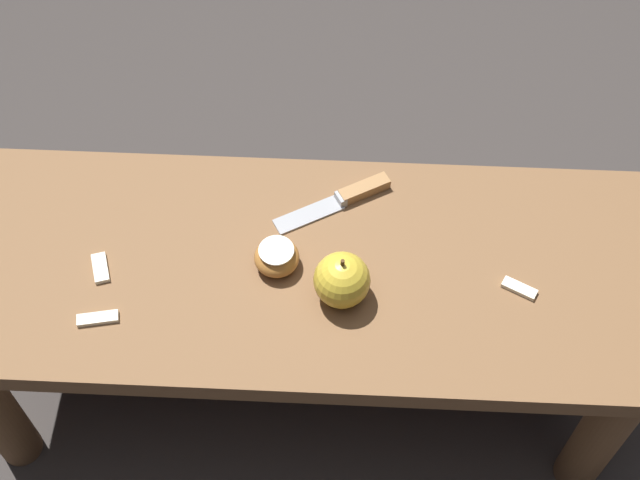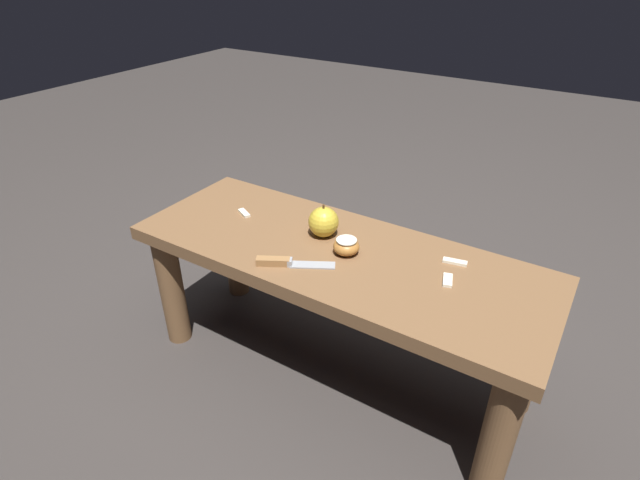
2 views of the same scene
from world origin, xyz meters
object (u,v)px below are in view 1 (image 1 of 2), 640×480
wooden_bench (297,295)px  knife (349,196)px  apple_whole (342,280)px  apple_cut (277,255)px

wooden_bench → knife: (-0.08, -0.14, 0.10)m
wooden_bench → apple_whole: apple_whole is taller
knife → apple_whole: size_ratio=1.97×
knife → apple_whole: apple_whole is taller
knife → apple_whole: 0.19m
apple_whole → apple_cut: (0.10, -0.05, -0.02)m
apple_cut → wooden_bench: bearing=172.4°
knife → apple_cut: 0.17m
wooden_bench → apple_whole: (-0.07, 0.05, 0.13)m
wooden_bench → knife: bearing=-120.6°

